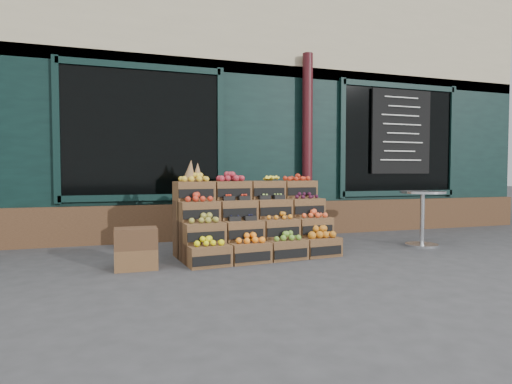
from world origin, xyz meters
name	(u,v)px	position (x,y,z in m)	size (l,w,h in m)	color
ground	(289,263)	(0.00, 0.00, 0.00)	(60.00, 60.00, 0.00)	#363638
shop_facade	(205,118)	(0.00, 5.11, 2.40)	(12.00, 6.24, 4.80)	black
crate_display	(254,226)	(-0.25, 0.63, 0.40)	(2.14, 1.18, 1.29)	brown
spare_crates	(136,249)	(-1.81, 0.23, 0.24)	(0.48, 0.34, 0.48)	brown
bistro_table	(422,212)	(2.39, 0.49, 0.52)	(0.66, 0.66, 0.84)	#ADAFB4
shopkeeper	(134,178)	(-1.72, 2.92, 1.02)	(0.74, 0.49, 2.04)	#134518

